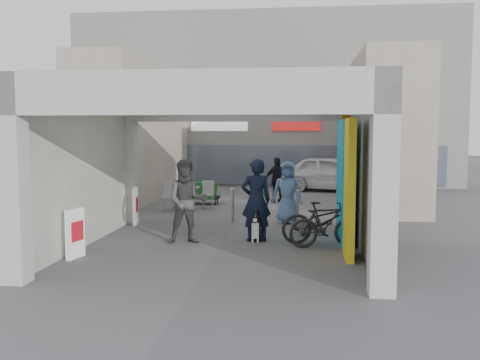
# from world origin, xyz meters

# --- Properties ---
(ground) EXTENTS (90.00, 90.00, 0.00)m
(ground) POSITION_xyz_m (0.00, 0.00, 0.00)
(ground) COLOR #56575B
(ground) RESTS_ON ground
(arcade_canopy) EXTENTS (6.40, 6.45, 6.40)m
(arcade_canopy) POSITION_xyz_m (0.54, -0.82, 2.30)
(arcade_canopy) COLOR #B5B4B0
(arcade_canopy) RESTS_ON ground
(far_building) EXTENTS (18.00, 4.08, 8.00)m
(far_building) POSITION_xyz_m (-0.00, 13.99, 3.99)
(far_building) COLOR white
(far_building) RESTS_ON ground
(plaza_bldg_left) EXTENTS (2.00, 9.00, 5.00)m
(plaza_bldg_left) POSITION_xyz_m (-4.50, 7.50, 2.50)
(plaza_bldg_left) COLOR #B8AB99
(plaza_bldg_left) RESTS_ON ground
(plaza_bldg_right) EXTENTS (2.00, 9.00, 5.00)m
(plaza_bldg_right) POSITION_xyz_m (4.50, 7.50, 2.50)
(plaza_bldg_right) COLOR #B8AB99
(plaza_bldg_right) RESTS_ON ground
(bollard_left) EXTENTS (0.09, 0.09, 0.87)m
(bollard_left) POSITION_xyz_m (-1.48, 2.59, 0.44)
(bollard_left) COLOR #9799A0
(bollard_left) RESTS_ON ground
(bollard_center) EXTENTS (0.09, 0.09, 0.95)m
(bollard_center) POSITION_xyz_m (-0.15, 2.30, 0.47)
(bollard_center) COLOR #9799A0
(bollard_center) RESTS_ON ground
(bollard_right) EXTENTS (0.09, 0.09, 0.93)m
(bollard_right) POSITION_xyz_m (1.65, 2.30, 0.46)
(bollard_right) COLOR #9799A0
(bollard_right) RESTS_ON ground
(advert_board_near) EXTENTS (0.19, 0.55, 1.00)m
(advert_board_near) POSITION_xyz_m (-2.75, -2.21, 0.51)
(advert_board_near) COLOR silver
(advert_board_near) RESTS_ON ground
(advert_board_far) EXTENTS (0.19, 0.55, 1.00)m
(advert_board_far) POSITION_xyz_m (-2.75, 1.69, 0.51)
(advert_board_far) COLOR silver
(advert_board_far) RESTS_ON ground
(cafe_set) EXTENTS (1.51, 1.22, 0.91)m
(cafe_set) POSITION_xyz_m (-1.94, 4.64, 0.32)
(cafe_set) COLOR #A0A0A5
(cafe_set) RESTS_ON ground
(produce_stand) EXTENTS (1.13, 0.61, 0.75)m
(produce_stand) POSITION_xyz_m (-1.66, 5.97, 0.30)
(produce_stand) COLOR black
(produce_stand) RESTS_ON ground
(crate_stack) EXTENTS (0.50, 0.41, 0.56)m
(crate_stack) POSITION_xyz_m (0.19, 8.50, 0.28)
(crate_stack) COLOR #1A5B24
(crate_stack) RESTS_ON ground
(border_collie) EXTENTS (0.26, 0.50, 0.69)m
(border_collie) POSITION_xyz_m (0.71, -0.17, 0.27)
(border_collie) COLOR black
(border_collie) RESTS_ON ground
(man_with_dog) EXTENTS (0.79, 0.62, 1.91)m
(man_with_dog) POSITION_xyz_m (0.71, -0.12, 0.96)
(man_with_dog) COLOR black
(man_with_dog) RESTS_ON ground
(man_back_turned) EXTENTS (1.07, 0.92, 1.91)m
(man_back_turned) POSITION_xyz_m (-0.82, -0.54, 0.95)
(man_back_turned) COLOR #3F3F42
(man_back_turned) RESTS_ON ground
(man_elderly) EXTENTS (0.90, 0.64, 1.72)m
(man_elderly) POSITION_xyz_m (1.38, 2.39, 0.86)
(man_elderly) COLOR #5879AB
(man_elderly) RESTS_ON ground
(man_crates) EXTENTS (1.02, 0.63, 1.61)m
(man_crates) POSITION_xyz_m (0.91, 6.65, 0.81)
(man_crates) COLOR black
(man_crates) RESTS_ON ground
(bicycle_front) EXTENTS (2.14, 1.20, 1.07)m
(bicycle_front) POSITION_xyz_m (2.30, -0.17, 0.53)
(bicycle_front) COLOR black
(bicycle_front) RESTS_ON ground
(bicycle_rear) EXTENTS (1.76, 0.99, 1.02)m
(bicycle_rear) POSITION_xyz_m (2.30, -0.61, 0.51)
(bicycle_rear) COLOR black
(bicycle_rear) RESTS_ON ground
(white_van) EXTENTS (4.74, 2.84, 1.51)m
(white_van) POSITION_xyz_m (3.01, 10.52, 0.76)
(white_van) COLOR white
(white_van) RESTS_ON ground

